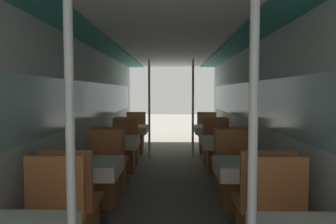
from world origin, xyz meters
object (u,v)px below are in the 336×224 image
at_px(dining_table_right_1, 247,172).
at_px(dining_table_left_1, 89,171).
at_px(dining_table_left_2, 118,144).
at_px(dining_table_right_3, 210,131).
at_px(chair_left_near_1, 73,219).
at_px(chair_right_far_3, 207,141).
at_px(chair_left_far_1, 102,183).
at_px(chair_left_far_3, 135,140).
at_px(chair_left_near_2, 111,171).
at_px(chair_right_near_2, 228,172).
at_px(chair_right_near_3, 213,150).
at_px(chair_right_near_1, 261,220).
at_px(chair_right_far_2, 217,156).
at_px(dining_table_right_2, 222,144).
at_px(chair_left_near_3, 128,149).
at_px(support_pole_right_3, 193,109).
at_px(chair_left_far_2, 124,155).
at_px(support_pole_right_0, 253,164).
at_px(dining_table_left_3, 132,131).
at_px(support_pole_left_0, 71,164).
at_px(support_pole_left_3, 149,109).

bearing_deg(dining_table_right_1, dining_table_left_1, 180.00).
relative_size(dining_table_left_2, dining_table_right_3, 1.00).
xyz_separation_m(chair_left_near_1, chair_right_far_3, (1.71, 4.82, 0.00)).
relative_size(dining_table_left_1, chair_left_far_1, 0.73).
bearing_deg(chair_left_far_3, chair_left_near_2, 90.00).
bearing_deg(chair_left_near_2, chair_right_near_2, 0.00).
height_order(chair_left_far_1, chair_right_near_3, same).
height_order(chair_right_near_1, chair_right_near_2, same).
bearing_deg(dining_table_left_2, chair_right_far_2, 19.21).
distance_m(dining_table_right_1, dining_table_right_2, 1.81).
bearing_deg(chair_left_near_3, chair_left_far_3, 90.00).
xyz_separation_m(chair_left_near_1, dining_table_left_2, (0.00, 2.41, 0.30)).
relative_size(dining_table_right_1, chair_right_far_2, 0.73).
height_order(chair_left_near_3, chair_right_far_3, same).
xyz_separation_m(dining_table_left_1, support_pole_right_3, (1.33, 3.62, 0.48)).
distance_m(dining_table_left_2, chair_right_near_1, 2.97).
bearing_deg(dining_table_right_3, dining_table_left_1, -115.34).
relative_size(chair_right_near_2, support_pole_right_3, 0.45).
height_order(chair_left_far_2, chair_left_near_3, same).
height_order(chair_left_near_3, support_pole_right_0, support_pole_right_0).
bearing_deg(dining_table_left_3, dining_table_right_3, 0.00).
relative_size(chair_left_near_3, chair_right_far_2, 1.00).
relative_size(support_pole_right_0, dining_table_right_2, 3.05).
distance_m(support_pole_left_0, dining_table_right_1, 2.30).
height_order(dining_table_left_2, dining_table_right_2, same).
xyz_separation_m(dining_table_left_3, support_pole_left_3, (0.38, 0.00, 0.48)).
bearing_deg(chair_right_far_3, dining_table_left_1, 67.88).
distance_m(support_pole_left_3, dining_table_right_1, 3.89).
height_order(chair_left_far_1, dining_table_right_3, chair_left_far_1).
bearing_deg(chair_left_far_1, dining_table_right_3, -119.56).
distance_m(chair_right_near_2, chair_right_far_2, 1.19).
bearing_deg(chair_right_far_2, support_pole_left_3, -42.29).
height_order(support_pole_left_0, chair_left_far_2, support_pole_left_0).
bearing_deg(dining_table_left_1, support_pole_right_0, -53.62).
bearing_deg(chair_left_near_2, chair_right_near_1, -46.56).
height_order(chair_right_near_3, support_pole_right_3, support_pole_right_3).
height_order(chair_left_far_2, chair_right_far_3, same).
xyz_separation_m(dining_table_right_1, dining_table_right_3, (0.00, 3.62, 0.00)).
bearing_deg(chair_right_near_3, support_pole_left_3, 155.87).
bearing_deg(dining_table_right_1, chair_right_near_3, 90.00).
distance_m(chair_left_far_3, chair_right_far_2, 2.49).
bearing_deg(support_pole_left_0, chair_right_far_2, 72.46).
bearing_deg(chair_left_near_3, chair_right_near_1, -64.66).
relative_size(chair_left_far_2, support_pole_right_3, 0.45).
bearing_deg(dining_table_right_2, dining_table_right_3, 90.00).
distance_m(chair_left_near_2, support_pole_left_3, 2.56).
height_order(chair_left_near_2, chair_right_near_3, same).
height_order(chair_left_far_2, chair_left_far_3, same).
relative_size(chair_left_far_2, dining_table_right_2, 1.36).
bearing_deg(dining_table_left_1, chair_left_far_3, 90.00).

